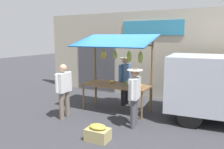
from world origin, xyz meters
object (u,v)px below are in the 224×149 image
at_px(market_stall, 117,64).
at_px(shopper_with_ponytail, 64,87).
at_px(vendor_with_sunhat, 125,76).
at_px(produce_crate_near, 98,133).
at_px(shopper_in_grey_tee, 135,93).

height_order(market_stall, shopper_with_ponytail, market_stall).
relative_size(market_stall, vendor_with_sunhat, 1.45).
height_order(vendor_with_sunhat, produce_crate_near, vendor_with_sunhat).
distance_m(shopper_in_grey_tee, produce_crate_near, 1.45).
bearing_deg(shopper_with_ponytail, vendor_with_sunhat, -26.05).
distance_m(market_stall, produce_crate_near, 2.65).
relative_size(market_stall, shopper_with_ponytail, 1.54).
bearing_deg(market_stall, produce_crate_near, 105.37).
bearing_deg(shopper_in_grey_tee, shopper_with_ponytail, 92.28).
xyz_separation_m(market_stall, shopper_in_grey_tee, (-1.04, 1.03, -0.61)).
bearing_deg(produce_crate_near, shopper_with_ponytail, -25.38).
bearing_deg(shopper_in_grey_tee, market_stall, 37.47).
bearing_deg(produce_crate_near, market_stall, -74.63).
xyz_separation_m(shopper_in_grey_tee, shopper_with_ponytail, (2.10, 0.37, 0.00)).
distance_m(market_stall, vendor_with_sunhat, 0.89).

